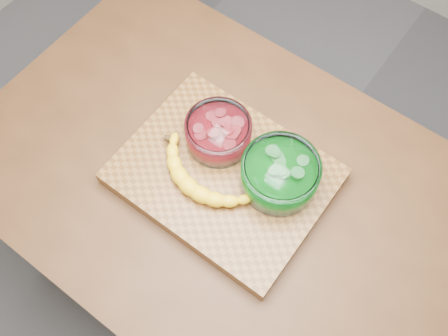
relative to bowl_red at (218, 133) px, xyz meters
The scene contains 6 objects.
ground 0.98m from the bowl_red, 44.59° to the right, with size 3.50×3.50×0.00m, color #59595D.
counter 0.53m from the bowl_red, 44.59° to the right, with size 1.20×0.80×0.90m, color #4B2C16.
cutting_board 0.10m from the bowl_red, 44.59° to the right, with size 0.45×0.35×0.04m, color brown.
bowl_red is the anchor object (origin of this frame).
bowl_green 0.17m from the bowl_red, ahead, with size 0.17×0.17×0.08m.
banana 0.11m from the bowl_red, 73.21° to the right, with size 0.27×0.13×0.04m, color yellow, non-canonical shape.
Camera 1 is at (0.29, -0.39, 1.93)m, focal length 40.00 mm.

